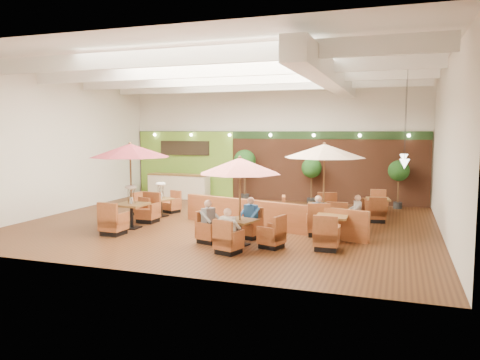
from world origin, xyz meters
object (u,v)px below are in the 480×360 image
at_px(service_counter, 179,186).
at_px(table_1, 240,184).
at_px(topiary_1, 312,170).
at_px(topiary_2, 399,173).
at_px(topiary_0, 245,163).
at_px(diner_1, 250,214).
at_px(diner_0, 228,226).
at_px(diner_2, 209,217).
at_px(table_3, 156,205).
at_px(table_2, 324,171).
at_px(diner_4, 356,209).
at_px(booth_divider, 268,216).
at_px(table_4, 332,229).
at_px(diner_3, 318,211).
at_px(table_0, 130,163).
at_px(table_5, 378,208).

distance_m(service_counter, table_1, 9.92).
distance_m(topiary_1, topiary_2, 3.65).
height_order(topiary_0, diner_1, topiary_0).
distance_m(diner_0, diner_2, 1.32).
height_order(service_counter, diner_0, diner_0).
bearing_deg(table_3, diner_1, -7.96).
xyz_separation_m(service_counter, table_3, (1.30, -4.60, -0.14)).
height_order(table_3, diner_1, table_3).
relative_size(table_2, diner_0, 3.85).
distance_m(topiary_0, diner_4, 7.58).
height_order(booth_divider, topiary_0, topiary_0).
distance_m(service_counter, table_4, 10.62).
xyz_separation_m(table_4, diner_3, (-0.52, 0.71, 0.38)).
distance_m(table_4, diner_4, 1.88).
height_order(table_3, topiary_0, topiary_0).
bearing_deg(table_4, booth_divider, 153.67).
bearing_deg(diner_1, table_0, 14.85).
xyz_separation_m(table_5, topiary_2, (0.70, 2.39, 1.16)).
bearing_deg(table_0, diner_3, 9.97).
bearing_deg(diner_2, topiary_0, -149.19).
relative_size(booth_divider, diner_4, 9.26).
relative_size(table_4, topiary_0, 1.12).
distance_m(table_2, diner_0, 4.54).
xyz_separation_m(booth_divider, diner_1, (-0.20, -1.35, 0.29)).
bearing_deg(diner_4, diner_2, 116.23).
bearing_deg(topiary_0, diner_2, -78.79).
distance_m(table_5, topiary_2, 2.75).
bearing_deg(table_4, diner_4, 71.87).
distance_m(topiary_0, diner_3, 7.67).
xyz_separation_m(table_0, table_3, (-0.35, 2.28, -1.74)).
bearing_deg(table_4, table_2, 105.13).
distance_m(table_4, topiary_0, 8.60).
distance_m(table_3, table_5, 8.40).
bearing_deg(diner_1, diner_2, 61.44).
height_order(table_2, diner_0, table_2).
bearing_deg(diner_4, table_1, 124.03).
relative_size(booth_divider, table_5, 2.66).
xyz_separation_m(booth_divider, diner_2, (-1.13, -2.29, 0.29)).
xyz_separation_m(table_0, table_4, (6.59, 0.20, -1.80)).
height_order(topiary_2, diner_1, topiary_2).
distance_m(table_1, topiary_1, 8.16).
distance_m(table_2, topiary_0, 6.78).
distance_m(diner_2, diner_3, 3.44).
distance_m(service_counter, diner_1, 9.12).
relative_size(booth_divider, topiary_1, 3.28).
height_order(table_2, topiary_2, table_2).
distance_m(topiary_1, diner_2, 8.31).
distance_m(table_0, topiary_2, 11.00).
height_order(table_4, topiary_0, topiary_0).
bearing_deg(table_3, topiary_0, 87.45).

